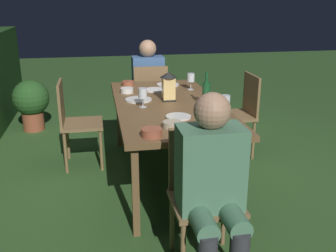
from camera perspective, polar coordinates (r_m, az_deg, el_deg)
The scene contains 22 objects.
ground_plane at distance 3.80m, azimuth 0.00°, elevation -7.33°, with size 16.00×16.00×0.00m, color #2D5123.
dining_table at distance 3.55m, azimuth 0.00°, elevation 2.58°, with size 1.96×0.94×0.73m.
chair_side_left_b at distance 4.24m, azimuth 10.41°, elevation 2.20°, with size 0.42×0.40×0.87m.
chair_side_right_b at distance 3.98m, azimuth -13.43°, elevation 0.93°, with size 0.42×0.40×0.87m.
chair_head_far at distance 4.77m, azimuth -2.67°, elevation 4.31°, with size 0.40×0.42×0.87m.
person_in_blue at distance 4.93m, azimuth -3.01°, elevation 6.57°, with size 0.48×0.38×1.15m.
chair_head_near at distance 2.51m, azimuth 5.14°, elevation -9.31°, with size 0.40×0.42×0.87m.
person_in_green at distance 2.27m, azimuth 6.56°, elevation -8.16°, with size 0.48×0.38×1.15m.
lantern_centerpiece at distance 3.60m, azimuth 0.07°, elevation 6.03°, with size 0.15×0.15×0.27m.
green_bottle_on_table at distance 3.47m, azimuth 5.56°, elevation 4.83°, with size 0.07×0.07×0.29m.
wine_glass_a at distance 3.39m, azimuth -3.70°, elevation 4.67°, with size 0.08×0.08×0.17m.
wine_glass_b at distance 3.16m, azimuth 8.33°, elevation 3.52°, with size 0.08×0.08×0.17m.
wine_glass_c at distance 4.04m, azimuth 3.34°, elevation 6.94°, with size 0.08×0.08×0.17m.
plate_a at distance 4.25m, azimuth -0.03°, elevation 6.04°, with size 0.24×0.24×0.01m, color white.
plate_b at distance 4.01m, azimuth -1.95°, elevation 5.26°, with size 0.21×0.21×0.01m, color white.
plate_c at distance 3.11m, azimuth 1.50°, elevation 1.36°, with size 0.20×0.20×0.01m, color silver.
plate_d at distance 3.64m, azimuth -4.32°, elevation 3.84°, with size 0.24×0.24×0.01m, color silver.
bowl_olives at distance 2.69m, azimuth -2.39°, elevation -0.92°, with size 0.15×0.15×0.05m.
bowl_bread at distance 4.27m, azimuth -5.85°, elevation 6.23°, with size 0.13×0.13×0.05m.
bowl_salad at distance 3.93m, azimuth -5.99°, elevation 5.20°, with size 0.13×0.13×0.05m.
bowl_dip at distance 2.87m, azimuth 0.61°, elevation 0.25°, with size 0.14×0.14×0.04m.
potted_plant_by_hedge at distance 5.26m, azimuth -19.27°, elevation 3.41°, with size 0.45×0.45×0.65m.
Camera 1 is at (-3.36, 0.62, 1.65)m, focal length 41.91 mm.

